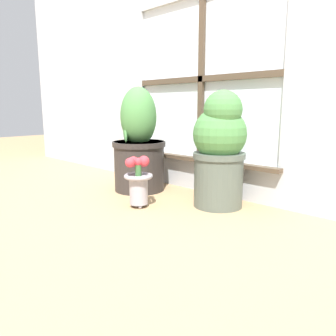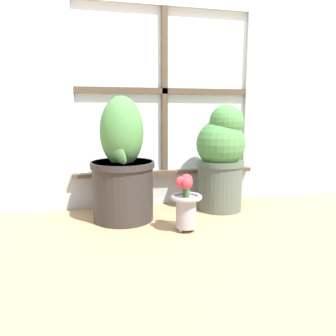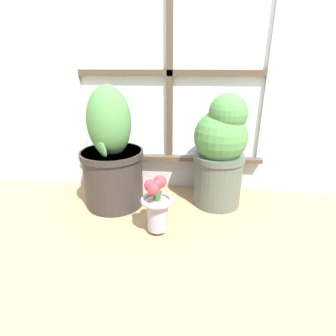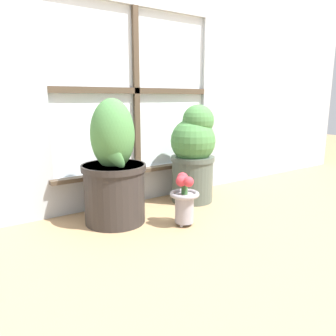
{
  "view_description": "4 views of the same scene",
  "coord_description": "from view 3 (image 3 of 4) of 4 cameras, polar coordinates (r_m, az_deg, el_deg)",
  "views": [
    {
      "loc": [
        1.32,
        -1.03,
        0.55
      ],
      "look_at": [
        -0.0,
        0.34,
        0.19
      ],
      "focal_mm": 35.0,
      "sensor_mm": 36.0,
      "label": 1
    },
    {
      "loc": [
        -0.46,
        -1.39,
        0.58
      ],
      "look_at": [
        -0.05,
        0.33,
        0.29
      ],
      "focal_mm": 35.0,
      "sensor_mm": 36.0,
      "label": 2
    },
    {
      "loc": [
        0.15,
        -0.96,
        0.77
      ],
      "look_at": [
        0.02,
        0.28,
        0.27
      ],
      "focal_mm": 28.0,
      "sensor_mm": 36.0,
      "label": 3
    },
    {
      "loc": [
        -1.02,
        -1.22,
        0.67
      ],
      "look_at": [
        0.01,
        0.3,
        0.28
      ],
      "focal_mm": 35.0,
      "sensor_mm": 36.0,
      "label": 4
    }
  ],
  "objects": [
    {
      "name": "ground_plane",
      "position": [
        1.24,
        -2.49,
        -16.62
      ],
      "size": [
        10.0,
        10.0,
        0.0
      ],
      "primitive_type": "plane",
      "color": "tan"
    },
    {
      "name": "potted_plant_left",
      "position": [
        1.49,
        -12.1,
        2.22
      ],
      "size": [
        0.35,
        0.35,
        0.68
      ],
      "color": "#2D2826",
      "rests_on": "ground_plane"
    },
    {
      "name": "potted_plant_right",
      "position": [
        1.47,
        11.33,
        3.57
      ],
      "size": [
        0.29,
        0.29,
        0.64
      ],
      "color": "#4C564C",
      "rests_on": "ground_plane"
    },
    {
      "name": "flower_vase",
      "position": [
        1.25,
        -2.44,
        -7.9
      ],
      "size": [
        0.16,
        0.16,
        0.29
      ],
      "color": "#99939E",
      "rests_on": "ground_plane"
    }
  ]
}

